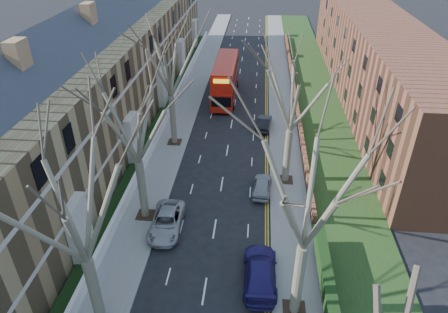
# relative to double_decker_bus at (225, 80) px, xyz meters

# --- Properties ---
(pavement_left) EXTENTS (3.00, 102.00, 0.12)m
(pavement_left) POSITION_rel_double_decker_bus_xyz_m (-4.61, -1.76, -2.31)
(pavement_left) COLOR slate
(pavement_left) RESTS_ON ground
(pavement_right) EXTENTS (3.00, 102.00, 0.12)m
(pavement_right) POSITION_rel_double_decker_bus_xyz_m (7.39, -1.76, -2.31)
(pavement_right) COLOR slate
(pavement_right) RESTS_ON ground
(terrace_left) EXTENTS (9.70, 78.00, 13.60)m
(terrace_left) POSITION_rel_double_decker_bus_xyz_m (-12.25, -9.76, 3.16)
(terrace_left) COLOR olive
(terrace_left) RESTS_ON ground
(flats_right) EXTENTS (13.97, 54.00, 10.00)m
(flats_right) POSITION_rel_double_decker_bus_xyz_m (18.86, 2.24, 2.61)
(flats_right) COLOR brown
(flats_right) RESTS_ON ground
(front_wall_left) EXTENTS (0.30, 78.00, 1.00)m
(front_wall_left) POSITION_rel_double_decker_bus_xyz_m (-6.26, -9.76, -1.75)
(front_wall_left) COLOR white
(front_wall_left) RESTS_ON ground
(grass_verge_right) EXTENTS (6.00, 102.00, 0.06)m
(grass_verge_right) POSITION_rel_double_decker_bus_xyz_m (11.89, -1.76, -2.22)
(grass_verge_right) COLOR #1B3513
(grass_verge_right) RESTS_ON ground
(tree_left_mid) EXTENTS (10.50, 10.50, 14.71)m
(tree_left_mid) POSITION_rel_double_decker_bus_xyz_m (-4.31, -34.76, 7.19)
(tree_left_mid) COLOR brown
(tree_left_mid) RESTS_ON ground
(tree_left_far) EXTENTS (10.15, 10.15, 14.22)m
(tree_left_far) POSITION_rel_double_decker_bus_xyz_m (-4.31, -24.76, 6.87)
(tree_left_far) COLOR brown
(tree_left_far) RESTS_ON ground
(tree_left_dist) EXTENTS (10.50, 10.50, 14.71)m
(tree_left_dist) POSITION_rel_double_decker_bus_xyz_m (-4.31, -12.76, 7.19)
(tree_left_dist) COLOR brown
(tree_left_dist) RESTS_ON ground
(tree_right_mid) EXTENTS (10.50, 10.50, 14.71)m
(tree_right_mid) POSITION_rel_double_decker_bus_xyz_m (7.09, -32.76, 7.19)
(tree_right_mid) COLOR brown
(tree_right_mid) RESTS_ON ground
(tree_right_far) EXTENTS (10.15, 10.15, 14.22)m
(tree_right_far) POSITION_rel_double_decker_bus_xyz_m (7.09, -18.76, 6.87)
(tree_right_far) COLOR brown
(tree_right_far) RESTS_ON ground
(double_decker_bus) EXTENTS (2.96, 11.56, 4.81)m
(double_decker_bus) POSITION_rel_double_decker_bus_xyz_m (0.00, 0.00, 0.00)
(double_decker_bus) COLOR #AE190C
(double_decker_bus) RESTS_ON ground
(car_left_far) EXTENTS (2.45, 5.12, 1.41)m
(car_left_far) POSITION_rel_double_decker_bus_xyz_m (-2.27, -26.07, -1.67)
(car_left_far) COLOR #9D9CA1
(car_left_far) RESTS_ON ground
(car_right_near) EXTENTS (2.30, 5.46, 1.57)m
(car_right_near) POSITION_rel_double_decker_bus_xyz_m (4.95, -30.51, -1.58)
(car_right_near) COLOR navy
(car_right_near) RESTS_ON ground
(car_right_mid) EXTENTS (1.85, 3.98, 1.32)m
(car_right_mid) POSITION_rel_double_decker_bus_xyz_m (5.00, -20.63, -1.71)
(car_right_mid) COLOR #919499
(car_right_mid) RESTS_ON ground
(car_right_far) EXTENTS (1.90, 4.25, 1.36)m
(car_right_far) POSITION_rel_double_decker_bus_xyz_m (5.09, -8.52, -1.69)
(car_right_far) COLOR black
(car_right_far) RESTS_ON ground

